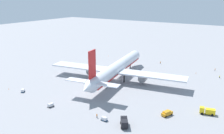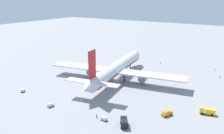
# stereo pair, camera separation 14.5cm
# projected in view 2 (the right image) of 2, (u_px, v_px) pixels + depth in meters

# --- Properties ---
(ground_plane) EXTENTS (600.00, 600.00, 0.00)m
(ground_plane) POSITION_uv_depth(u_px,v_px,m) (117.00, 79.00, 135.68)
(ground_plane) COLOR gray
(airliner) EXTENTS (74.06, 76.02, 22.36)m
(airliner) POSITION_uv_depth(u_px,v_px,m) (117.00, 69.00, 132.60)
(airliner) COLOR silver
(airliner) RESTS_ON ground
(service_truck_1) EXTENTS (5.59, 4.85, 2.79)m
(service_truck_1) POSITION_uv_depth(u_px,v_px,m) (124.00, 122.00, 86.34)
(service_truck_1) COLOR black
(service_truck_1) RESTS_ON ground
(service_truck_2) EXTENTS (3.38, 6.04, 2.75)m
(service_truck_2) POSITION_uv_depth(u_px,v_px,m) (207.00, 111.00, 95.18)
(service_truck_2) COLOR yellow
(service_truck_2) RESTS_ON ground
(service_van) EXTENTS (5.13, 3.43, 1.97)m
(service_van) POSITION_uv_depth(u_px,v_px,m) (167.00, 113.00, 94.26)
(service_van) COLOR orange
(service_van) RESTS_ON ground
(baggage_cart_0) EXTENTS (2.76, 2.57, 1.44)m
(baggage_cart_0) POSITION_uv_depth(u_px,v_px,m) (23.00, 90.00, 117.52)
(baggage_cart_0) COLOR #26598C
(baggage_cart_0) RESTS_ON ground
(baggage_cart_1) EXTENTS (3.39, 1.88, 1.51)m
(baggage_cart_1) POSITION_uv_depth(u_px,v_px,m) (51.00, 105.00, 101.82)
(baggage_cart_1) COLOR #595B60
(baggage_cart_1) RESTS_ON ground
(baggage_cart_2) EXTENTS (1.65, 3.09, 1.43)m
(baggage_cart_2) POSITION_uv_depth(u_px,v_px,m) (104.00, 119.00, 90.55)
(baggage_cart_2) COLOR #26598C
(baggage_cart_2) RESTS_ON ground
(ground_worker_0) EXTENTS (0.51, 0.51, 1.73)m
(ground_worker_0) POSITION_uv_depth(u_px,v_px,m) (160.00, 63.00, 166.25)
(ground_worker_0) COLOR black
(ground_worker_0) RESTS_ON ground
(ground_worker_1) EXTENTS (0.49, 0.49, 1.75)m
(ground_worker_1) POSITION_uv_depth(u_px,v_px,m) (97.00, 116.00, 92.56)
(ground_worker_1) COLOR black
(ground_worker_1) RESTS_ON ground
(ground_worker_2) EXTENTS (0.43, 0.43, 1.68)m
(ground_worker_2) POSITION_uv_depth(u_px,v_px,m) (215.00, 70.00, 150.17)
(ground_worker_2) COLOR #3F3F47
(ground_worker_2) RESTS_ON ground
(ground_worker_3) EXTENTS (0.49, 0.49, 1.65)m
(ground_worker_3) POSITION_uv_depth(u_px,v_px,m) (220.00, 77.00, 137.24)
(ground_worker_3) COLOR black
(ground_worker_3) RESTS_ON ground
(traffic_cone_0) EXTENTS (0.36, 0.36, 0.55)m
(traffic_cone_0) POSITION_uv_depth(u_px,v_px,m) (9.00, 89.00, 120.89)
(traffic_cone_0) COLOR orange
(traffic_cone_0) RESTS_ON ground
(traffic_cone_1) EXTENTS (0.36, 0.36, 0.55)m
(traffic_cone_1) POSITION_uv_depth(u_px,v_px,m) (196.00, 73.00, 145.86)
(traffic_cone_1) COLOR orange
(traffic_cone_1) RESTS_ON ground
(traffic_cone_2) EXTENTS (0.36, 0.36, 0.55)m
(traffic_cone_2) POSITION_uv_depth(u_px,v_px,m) (108.00, 56.00, 187.19)
(traffic_cone_2) COLOR orange
(traffic_cone_2) RESTS_ON ground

